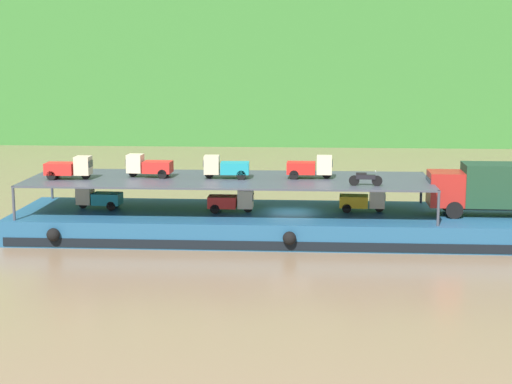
{
  "coord_description": "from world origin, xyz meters",
  "views": [
    {
      "loc": [
        1.0,
        -48.29,
        11.11
      ],
      "look_at": [
        -2.13,
        0.0,
        2.7
      ],
      "focal_mm": 57.15,
      "sensor_mm": 36.0,
      "label": 1
    }
  ],
  "objects_px": {
    "mini_truck_lower_stern": "(98,197)",
    "mini_truck_upper_fore": "(226,167)",
    "mini_truck_lower_aft": "(232,201)",
    "mini_truck_upper_bow": "(310,167)",
    "mini_truck_lower_mid": "(363,200)",
    "motorcycle_upper_port": "(365,178)",
    "cargo_barge": "(291,224)",
    "mini_truck_upper_stern": "(69,168)",
    "mini_truck_upper_mid": "(149,166)",
    "covered_lorry": "(491,187)"
  },
  "relations": [
    {
      "from": "mini_truck_lower_aft",
      "to": "mini_truck_upper_mid",
      "type": "xyz_separation_m",
      "value": [
        -5.13,
        0.59,
        2.0
      ]
    },
    {
      "from": "mini_truck_lower_stern",
      "to": "mini_truck_lower_aft",
      "type": "relative_size",
      "value": 1.02
    },
    {
      "from": "cargo_barge",
      "to": "mini_truck_lower_aft",
      "type": "height_order",
      "value": "mini_truck_lower_aft"
    },
    {
      "from": "covered_lorry",
      "to": "mini_truck_upper_stern",
      "type": "bearing_deg",
      "value": -179.1
    },
    {
      "from": "cargo_barge",
      "to": "mini_truck_upper_stern",
      "type": "relative_size",
      "value": 12.16
    },
    {
      "from": "motorcycle_upper_port",
      "to": "mini_truck_upper_fore",
      "type": "bearing_deg",
      "value": 164.56
    },
    {
      "from": "mini_truck_upper_mid",
      "to": "mini_truck_upper_fore",
      "type": "xyz_separation_m",
      "value": [
        4.73,
        -0.2,
        0.0
      ]
    },
    {
      "from": "cargo_barge",
      "to": "mini_truck_upper_stern",
      "type": "bearing_deg",
      "value": -176.88
    },
    {
      "from": "cargo_barge",
      "to": "mini_truck_upper_mid",
      "type": "distance_m",
      "value": 9.38
    },
    {
      "from": "mini_truck_lower_mid",
      "to": "motorcycle_upper_port",
      "type": "relative_size",
      "value": 1.47
    },
    {
      "from": "mini_truck_upper_stern",
      "to": "motorcycle_upper_port",
      "type": "bearing_deg",
      "value": -4.56
    },
    {
      "from": "covered_lorry",
      "to": "mini_truck_upper_fore",
      "type": "bearing_deg",
      "value": 178.25
    },
    {
      "from": "mini_truck_upper_stern",
      "to": "mini_truck_upper_bow",
      "type": "xyz_separation_m",
      "value": [
        14.45,
        1.2,
        0.0
      ]
    },
    {
      "from": "mini_truck_lower_mid",
      "to": "mini_truck_upper_bow",
      "type": "height_order",
      "value": "mini_truck_upper_bow"
    },
    {
      "from": "mini_truck_lower_aft",
      "to": "mini_truck_lower_mid",
      "type": "xyz_separation_m",
      "value": [
        7.91,
        0.68,
        0.0
      ]
    },
    {
      "from": "mini_truck_lower_aft",
      "to": "mini_truck_upper_bow",
      "type": "distance_m",
      "value": 5.17
    },
    {
      "from": "mini_truck_upper_mid",
      "to": "motorcycle_upper_port",
      "type": "relative_size",
      "value": 1.47
    },
    {
      "from": "covered_lorry",
      "to": "mini_truck_upper_bow",
      "type": "distance_m",
      "value": 10.66
    },
    {
      "from": "covered_lorry",
      "to": "mini_truck_lower_mid",
      "type": "height_order",
      "value": "covered_lorry"
    },
    {
      "from": "mini_truck_upper_mid",
      "to": "mini_truck_upper_fore",
      "type": "bearing_deg",
      "value": -2.38
    },
    {
      "from": "cargo_barge",
      "to": "mini_truck_upper_fore",
      "type": "height_order",
      "value": "mini_truck_upper_fore"
    },
    {
      "from": "mini_truck_lower_stern",
      "to": "mini_truck_lower_mid",
      "type": "bearing_deg",
      "value": 0.3
    },
    {
      "from": "mini_truck_upper_mid",
      "to": "mini_truck_lower_mid",
      "type": "bearing_deg",
      "value": 0.37
    },
    {
      "from": "mini_truck_upper_bow",
      "to": "motorcycle_upper_port",
      "type": "xyz_separation_m",
      "value": [
        3.12,
        -2.6,
        -0.26
      ]
    },
    {
      "from": "mini_truck_upper_mid",
      "to": "covered_lorry",
      "type": "bearing_deg",
      "value": -1.89
    },
    {
      "from": "cargo_barge",
      "to": "mini_truck_upper_bow",
      "type": "height_order",
      "value": "mini_truck_upper_bow"
    },
    {
      "from": "mini_truck_lower_aft",
      "to": "mini_truck_upper_fore",
      "type": "relative_size",
      "value": 0.99
    },
    {
      "from": "mini_truck_lower_stern",
      "to": "mini_truck_lower_mid",
      "type": "relative_size",
      "value": 1.0
    },
    {
      "from": "cargo_barge",
      "to": "mini_truck_lower_aft",
      "type": "distance_m",
      "value": 3.87
    },
    {
      "from": "mini_truck_lower_aft",
      "to": "mini_truck_upper_stern",
      "type": "relative_size",
      "value": 1.0
    },
    {
      "from": "mini_truck_lower_stern",
      "to": "motorcycle_upper_port",
      "type": "xyz_separation_m",
      "value": [
        16.16,
        -2.47,
        1.74
      ]
    },
    {
      "from": "covered_lorry",
      "to": "mini_truck_upper_stern",
      "type": "distance_m",
      "value": 25.06
    },
    {
      "from": "mini_truck_lower_mid",
      "to": "mini_truck_upper_fore",
      "type": "xyz_separation_m",
      "value": [
        -8.32,
        -0.28,
        2.0
      ]
    },
    {
      "from": "mini_truck_upper_fore",
      "to": "motorcycle_upper_port",
      "type": "relative_size",
      "value": 1.46
    },
    {
      "from": "mini_truck_upper_bow",
      "to": "mini_truck_upper_mid",
      "type": "bearing_deg",
      "value": -179.27
    },
    {
      "from": "cargo_barge",
      "to": "mini_truck_lower_aft",
      "type": "relative_size",
      "value": 12.14
    },
    {
      "from": "mini_truck_lower_aft",
      "to": "mini_truck_lower_mid",
      "type": "distance_m",
      "value": 7.94
    },
    {
      "from": "mini_truck_upper_fore",
      "to": "mini_truck_upper_bow",
      "type": "bearing_deg",
      "value": 3.6
    },
    {
      "from": "covered_lorry",
      "to": "motorcycle_upper_port",
      "type": "xyz_separation_m",
      "value": [
        -7.46,
        -1.8,
        0.74
      ]
    },
    {
      "from": "mini_truck_lower_stern",
      "to": "mini_truck_upper_fore",
      "type": "relative_size",
      "value": 1.0
    },
    {
      "from": "covered_lorry",
      "to": "mini_truck_upper_mid",
      "type": "height_order",
      "value": "mini_truck_upper_mid"
    },
    {
      "from": "cargo_barge",
      "to": "mini_truck_lower_mid",
      "type": "distance_m",
      "value": 4.59
    },
    {
      "from": "mini_truck_lower_mid",
      "to": "mini_truck_upper_mid",
      "type": "xyz_separation_m",
      "value": [
        -13.05,
        -0.08,
        2.0
      ]
    },
    {
      "from": "cargo_barge",
      "to": "covered_lorry",
      "type": "xyz_separation_m",
      "value": [
        11.72,
        -0.33,
        2.45
      ]
    },
    {
      "from": "mini_truck_lower_stern",
      "to": "mini_truck_lower_mid",
      "type": "xyz_separation_m",
      "value": [
        16.24,
        0.09,
        0.0
      ]
    },
    {
      "from": "covered_lorry",
      "to": "motorcycle_upper_port",
      "type": "bearing_deg",
      "value": -166.46
    },
    {
      "from": "cargo_barge",
      "to": "motorcycle_upper_port",
      "type": "height_order",
      "value": "motorcycle_upper_port"
    },
    {
      "from": "mini_truck_lower_aft",
      "to": "motorcycle_upper_port",
      "type": "xyz_separation_m",
      "value": [
        7.84,
        -1.88,
        1.74
      ]
    },
    {
      "from": "cargo_barge",
      "to": "mini_truck_upper_stern",
      "type": "height_order",
      "value": "mini_truck_upper_stern"
    },
    {
      "from": "mini_truck_upper_fore",
      "to": "motorcycle_upper_port",
      "type": "distance_m",
      "value": 8.55
    }
  ]
}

